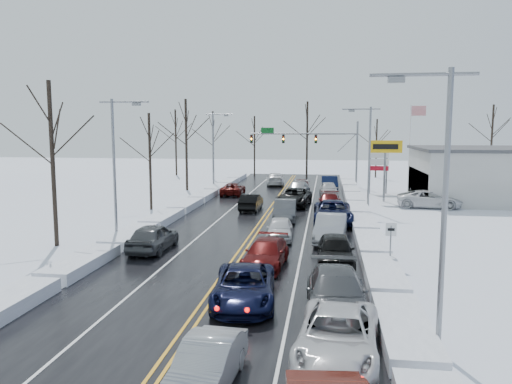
# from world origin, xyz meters

# --- Properties ---
(ground) EXTENTS (160.00, 160.00, 0.00)m
(ground) POSITION_xyz_m (0.00, 0.00, 0.00)
(ground) COLOR silver
(ground) RESTS_ON ground
(road_surface) EXTENTS (14.00, 84.00, 0.01)m
(road_surface) POSITION_xyz_m (0.00, 2.00, 0.01)
(road_surface) COLOR black
(road_surface) RESTS_ON ground
(snow_bank_left) EXTENTS (1.74, 72.00, 0.61)m
(snow_bank_left) POSITION_xyz_m (-7.60, 2.00, 0.00)
(snow_bank_left) COLOR white
(snow_bank_left) RESTS_ON ground
(snow_bank_right) EXTENTS (1.74, 72.00, 0.61)m
(snow_bank_right) POSITION_xyz_m (7.60, 2.00, 0.00)
(snow_bank_right) COLOR white
(snow_bank_right) RESTS_ON ground
(traffic_signal_mast) EXTENTS (13.28, 0.39, 8.00)m
(traffic_signal_mast) POSITION_xyz_m (3.45, 27.99, 5.48)
(traffic_signal_mast) COLOR slate
(traffic_signal_mast) RESTS_ON ground
(tires_plus_sign) EXTENTS (3.20, 0.34, 6.00)m
(tires_plus_sign) POSITION_xyz_m (10.50, 15.99, 4.99)
(tires_plus_sign) COLOR slate
(tires_plus_sign) RESTS_ON ground
(used_vehicles_sign) EXTENTS (2.20, 0.22, 4.65)m
(used_vehicles_sign) POSITION_xyz_m (10.50, 22.00, 3.32)
(used_vehicles_sign) COLOR slate
(used_vehicles_sign) RESTS_ON ground
(speed_limit_sign) EXTENTS (0.55, 0.09, 2.35)m
(speed_limit_sign) POSITION_xyz_m (8.20, -8.00, 1.63)
(speed_limit_sign) COLOR slate
(speed_limit_sign) RESTS_ON ground
(flagpole) EXTENTS (1.87, 1.20, 10.00)m
(flagpole) POSITION_xyz_m (15.17, 30.00, 5.93)
(flagpole) COLOR silver
(flagpole) RESTS_ON ground
(streetlight_se) EXTENTS (3.20, 0.25, 9.00)m
(streetlight_se) POSITION_xyz_m (8.30, -18.00, 5.31)
(streetlight_se) COLOR slate
(streetlight_se) RESTS_ON ground
(streetlight_ne) EXTENTS (3.20, 0.25, 9.00)m
(streetlight_ne) POSITION_xyz_m (8.30, 10.00, 5.31)
(streetlight_ne) COLOR slate
(streetlight_ne) RESTS_ON ground
(streetlight_sw) EXTENTS (3.20, 0.25, 9.00)m
(streetlight_sw) POSITION_xyz_m (-8.30, -4.00, 5.31)
(streetlight_sw) COLOR slate
(streetlight_sw) RESTS_ON ground
(streetlight_nw) EXTENTS (3.20, 0.25, 9.00)m
(streetlight_nw) POSITION_xyz_m (-8.30, 24.00, 5.31)
(streetlight_nw) COLOR slate
(streetlight_nw) RESTS_ON ground
(tree_left_b) EXTENTS (4.00, 4.00, 10.00)m
(tree_left_b) POSITION_xyz_m (-11.50, -6.00, 6.99)
(tree_left_b) COLOR #2D231C
(tree_left_b) RESTS_ON ground
(tree_left_c) EXTENTS (3.40, 3.40, 8.50)m
(tree_left_c) POSITION_xyz_m (-10.50, 8.00, 5.94)
(tree_left_c) COLOR #2D231C
(tree_left_c) RESTS_ON ground
(tree_left_d) EXTENTS (4.20, 4.20, 10.50)m
(tree_left_d) POSITION_xyz_m (-11.20, 22.00, 7.33)
(tree_left_d) COLOR #2D231C
(tree_left_d) RESTS_ON ground
(tree_left_e) EXTENTS (3.80, 3.80, 9.50)m
(tree_left_e) POSITION_xyz_m (-10.80, 34.00, 6.64)
(tree_left_e) COLOR #2D231C
(tree_left_e) RESTS_ON ground
(tree_far_a) EXTENTS (4.00, 4.00, 10.00)m
(tree_far_a) POSITION_xyz_m (-18.00, 40.00, 6.99)
(tree_far_a) COLOR #2D231C
(tree_far_a) RESTS_ON ground
(tree_far_b) EXTENTS (3.60, 3.60, 9.00)m
(tree_far_b) POSITION_xyz_m (-6.00, 41.00, 6.29)
(tree_far_b) COLOR #2D231C
(tree_far_b) RESTS_ON ground
(tree_far_c) EXTENTS (4.40, 4.40, 11.00)m
(tree_far_c) POSITION_xyz_m (2.00, 39.00, 7.68)
(tree_far_c) COLOR #2D231C
(tree_far_c) RESTS_ON ground
(tree_far_d) EXTENTS (3.40, 3.40, 8.50)m
(tree_far_d) POSITION_xyz_m (12.00, 40.50, 5.94)
(tree_far_d) COLOR #2D231C
(tree_far_d) RESTS_ON ground
(tree_far_e) EXTENTS (4.20, 4.20, 10.50)m
(tree_far_e) POSITION_xyz_m (28.00, 41.00, 7.33)
(tree_far_e) COLOR #2D231C
(tree_far_e) RESTS_ON ground
(queued_car_2) EXTENTS (3.02, 5.60, 1.49)m
(queued_car_2) POSITION_xyz_m (1.57, -14.43, 0.00)
(queued_car_2) COLOR black
(queued_car_2) RESTS_ON ground
(queued_car_3) EXTENTS (2.30, 4.99, 1.41)m
(queued_car_3) POSITION_xyz_m (1.79, -8.88, 0.00)
(queued_car_3) COLOR #550C0B
(queued_car_3) RESTS_ON ground
(queued_car_4) EXTENTS (1.87, 4.20, 1.40)m
(queued_car_4) POSITION_xyz_m (1.91, -2.28, 0.00)
(queued_car_4) COLOR silver
(queued_car_4) RESTS_ON ground
(queued_car_5) EXTENTS (1.91, 4.95, 1.61)m
(queued_car_5) POSITION_xyz_m (1.69, 4.46, 0.00)
(queued_car_5) COLOR #45474B
(queued_car_5) RESTS_ON ground
(queued_car_6) EXTENTS (3.35, 6.23, 1.66)m
(queued_car_6) POSITION_xyz_m (1.90, 11.72, 0.00)
(queued_car_6) COLOR black
(queued_car_6) RESTS_ON ground
(queued_car_7) EXTENTS (2.64, 5.48, 1.54)m
(queued_car_7) POSITION_xyz_m (1.90, 18.41, 0.00)
(queued_car_7) COLOR gray
(queued_car_7) RESTS_ON ground
(queued_car_8) EXTENTS (2.07, 4.25, 1.40)m
(queued_car_8) POSITION_xyz_m (1.91, 23.19, 0.00)
(queued_car_8) COLOR #4F0C0A
(queued_car_8) RESTS_ON ground
(queued_car_10) EXTENTS (2.94, 5.60, 1.50)m
(queued_car_10) POSITION_xyz_m (5.27, -18.88, 0.00)
(queued_car_10) COLOR silver
(queued_car_10) RESTS_ON ground
(queued_car_11) EXTENTS (2.48, 5.78, 1.66)m
(queued_car_11) POSITION_xyz_m (5.30, -15.03, 0.00)
(queued_car_11) COLOR #47494C
(queued_car_11) RESTS_ON ground
(queued_car_12) EXTENTS (2.01, 4.80, 1.62)m
(queued_car_12) POSITION_xyz_m (5.39, -7.99, 0.00)
(queued_car_12) COLOR black
(queued_car_12) RESTS_ON ground
(queued_car_13) EXTENTS (2.24, 5.35, 1.72)m
(queued_car_13) POSITION_xyz_m (5.17, -2.48, 0.00)
(queued_car_13) COLOR #9A9CA2
(queued_car_13) RESTS_ON ground
(queued_car_14) EXTENTS (2.98, 6.25, 1.72)m
(queued_car_14) POSITION_xyz_m (5.38, 3.73, 0.00)
(queued_car_14) COLOR black
(queued_car_14) RESTS_ON ground
(queued_car_15) EXTENTS (2.07, 4.91, 1.41)m
(queued_car_15) POSITION_xyz_m (5.18, 10.45, 0.00)
(queued_car_15) COLOR #48090A
(queued_car_15) RESTS_ON ground
(queued_car_16) EXTENTS (2.14, 4.68, 1.55)m
(queued_car_16) POSITION_xyz_m (5.13, 18.69, 0.00)
(queued_car_16) COLOR #BCBCBF
(queued_car_16) RESTS_ON ground
(queued_car_17) EXTENTS (1.99, 5.20, 1.69)m
(queued_car_17) POSITION_xyz_m (5.23, 23.69, 0.00)
(queued_car_17) COLOR black
(queued_car_17) RESTS_ON ground
(oncoming_car_0) EXTENTS (1.62, 4.48, 1.47)m
(oncoming_car_0) POSITION_xyz_m (-1.67, 8.90, 0.00)
(oncoming_car_0) COLOR black
(oncoming_car_0) RESTS_ON ground
(oncoming_car_1) EXTENTS (2.25, 4.81, 1.33)m
(oncoming_car_1) POSITION_xyz_m (-5.10, 18.51, 0.00)
(oncoming_car_1) COLOR #530D0B
(oncoming_car_1) RESTS_ON ground
(oncoming_car_2) EXTENTS (2.83, 5.67, 1.58)m
(oncoming_car_2) POSITION_xyz_m (-1.55, 28.50, 0.00)
(oncoming_car_2) COLOR silver
(oncoming_car_2) RESTS_ON ground
(oncoming_car_3) EXTENTS (2.04, 4.85, 1.64)m
(oncoming_car_3) POSITION_xyz_m (-5.20, -6.34, 0.00)
(oncoming_car_3) COLOR #3F4245
(oncoming_car_3) RESTS_ON ground
(parked_car_0) EXTENTS (5.91, 3.17, 1.58)m
(parked_car_0) POSITION_xyz_m (14.16, 12.55, 0.00)
(parked_car_0) COLOR white
(parked_car_0) RESTS_ON ground
(parked_car_1) EXTENTS (2.28, 5.21, 1.49)m
(parked_car_1) POSITION_xyz_m (16.83, 16.76, 0.00)
(parked_car_1) COLOR #3B3D40
(parked_car_1) RESTS_ON ground
(parked_car_2) EXTENTS (1.99, 4.51, 1.51)m
(parked_car_2) POSITION_xyz_m (14.90, 20.54, 0.00)
(parked_car_2) COLOR black
(parked_car_2) RESTS_ON ground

